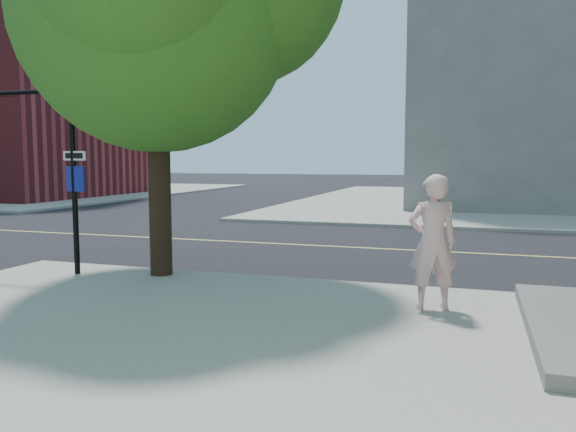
% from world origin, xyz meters
% --- Properties ---
extents(ground, '(140.00, 140.00, 0.00)m').
position_xyz_m(ground, '(0.00, 0.00, 0.00)').
color(ground, black).
rests_on(ground, ground).
extents(road_ew, '(140.00, 9.00, 0.01)m').
position_xyz_m(road_ew, '(0.00, 4.50, 0.01)').
color(road_ew, black).
rests_on(road_ew, ground).
extents(sidewalk_nw, '(26.00, 25.00, 0.12)m').
position_xyz_m(sidewalk_nw, '(-23.00, 21.50, 0.06)').
color(sidewalk_nw, gray).
rests_on(sidewalk_nw, ground).
extents(man_on_phone, '(0.83, 0.68, 1.95)m').
position_xyz_m(man_on_phone, '(7.18, -1.48, 1.10)').
color(man_on_phone, beige).
rests_on(man_on_phone, sidewalk_se).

